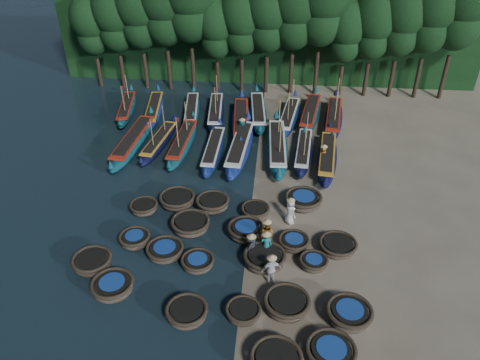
# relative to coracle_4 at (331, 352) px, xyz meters

# --- Properties ---
(ground) EXTENTS (120.00, 120.00, 0.00)m
(ground) POSITION_rel_coracle_4_xyz_m (-4.20, 8.86, -0.43)
(ground) COLOR gray
(ground) RESTS_ON ground
(foliage_wall) EXTENTS (40.00, 3.00, 10.00)m
(foliage_wall) POSITION_rel_coracle_4_xyz_m (-4.20, 32.36, 4.57)
(foliage_wall) COLOR black
(foliage_wall) RESTS_ON ground
(coracle_4) EXTENTS (2.28, 2.28, 0.75)m
(coracle_4) POSITION_rel_coracle_4_xyz_m (0.00, 0.00, 0.00)
(coracle_4) COLOR brown
(coracle_4) RESTS_ON ground
(coracle_5) EXTENTS (2.64, 2.64, 0.78)m
(coracle_5) POSITION_rel_coracle_4_xyz_m (-10.65, 2.88, 0.02)
(coracle_5) COLOR brown
(coracle_5) RESTS_ON ground
(coracle_6) EXTENTS (2.52, 2.52, 0.76)m
(coracle_6) POSITION_rel_coracle_4_xyz_m (-6.63, 1.58, 0.00)
(coracle_6) COLOR brown
(coracle_6) RESTS_ON ground
(coracle_7) EXTENTS (2.02, 2.02, 0.65)m
(coracle_7) POSITION_rel_coracle_4_xyz_m (-3.98, 1.92, -0.06)
(coracle_7) COLOR brown
(coracle_7) RESTS_ON ground
(coracle_8) EXTENTS (2.31, 2.31, 0.82)m
(coracle_8) POSITION_rel_coracle_4_xyz_m (-1.92, 2.51, 0.04)
(coracle_8) COLOR brown
(coracle_8) RESTS_ON ground
(coracle_9) EXTENTS (2.58, 2.58, 0.84)m
(coracle_9) POSITION_rel_coracle_4_xyz_m (1.00, 2.15, 0.05)
(coracle_9) COLOR brown
(coracle_9) RESTS_ON ground
(coracle_10) EXTENTS (2.50, 2.50, 0.77)m
(coracle_10) POSITION_rel_coracle_4_xyz_m (-12.29, 4.48, 0.01)
(coracle_10) COLOR brown
(coracle_10) RESTS_ON ground
(coracle_11) EXTENTS (2.10, 2.10, 0.68)m
(coracle_11) POSITION_rel_coracle_4_xyz_m (-8.64, 5.76, -0.04)
(coracle_11) COLOR brown
(coracle_11) RESTS_ON ground
(coracle_12) EXTENTS (1.95, 1.95, 0.63)m
(coracle_12) POSITION_rel_coracle_4_xyz_m (-6.70, 5.06, -0.07)
(coracle_12) COLOR brown
(coracle_12) RESTS_ON ground
(coracle_13) EXTENTS (2.42, 2.42, 0.81)m
(coracle_13) POSITION_rel_coracle_4_xyz_m (-3.13, 5.54, 0.03)
(coracle_13) COLOR brown
(coracle_13) RESTS_ON ground
(coracle_14) EXTENTS (1.71, 1.71, 0.63)m
(coracle_14) POSITION_rel_coracle_4_xyz_m (-0.51, 5.60, -0.07)
(coracle_14) COLOR brown
(coracle_14) RESTS_ON ground
(coracle_15) EXTENTS (2.11, 2.11, 0.72)m
(coracle_15) POSITION_rel_coracle_4_xyz_m (-10.54, 6.52, -0.02)
(coracle_15) COLOR brown
(coracle_15) RESTS_ON ground
(coracle_16) EXTENTS (2.80, 2.80, 0.80)m
(coracle_16) POSITION_rel_coracle_4_xyz_m (-7.61, 8.04, 0.03)
(coracle_16) COLOR brown
(coracle_16) RESTS_ON ground
(coracle_17) EXTENTS (2.15, 2.15, 0.80)m
(coracle_17) POSITION_rel_coracle_4_xyz_m (-4.33, 7.78, 0.03)
(coracle_17) COLOR brown
(coracle_17) RESTS_ON ground
(coracle_18) EXTENTS (2.00, 2.00, 0.65)m
(coracle_18) POSITION_rel_coracle_4_xyz_m (-1.55, 7.12, -0.06)
(coracle_18) COLOR brown
(coracle_18) RESTS_ON ground
(coracle_19) EXTENTS (2.52, 2.52, 0.71)m
(coracle_19) POSITION_rel_coracle_4_xyz_m (0.88, 6.97, -0.03)
(coracle_19) COLOR brown
(coracle_19) RESTS_ON ground
(coracle_20) EXTENTS (1.78, 1.78, 0.68)m
(coracle_20) POSITION_rel_coracle_4_xyz_m (-10.81, 9.51, -0.04)
(coracle_20) COLOR brown
(coracle_20) RESTS_ON ground
(coracle_21) EXTENTS (2.82, 2.82, 0.78)m
(coracle_21) POSITION_rel_coracle_4_xyz_m (-8.89, 10.41, 0.01)
(coracle_21) COLOR brown
(coracle_21) RESTS_ON ground
(coracle_22) EXTENTS (2.47, 2.47, 0.82)m
(coracle_22) POSITION_rel_coracle_4_xyz_m (-6.60, 10.19, 0.04)
(coracle_22) COLOR brown
(coracle_22) RESTS_ON ground
(coracle_23) EXTENTS (2.13, 2.13, 0.67)m
(coracle_23) POSITION_rel_coracle_4_xyz_m (-3.89, 9.78, -0.05)
(coracle_23) COLOR brown
(coracle_23) RESTS_ON ground
(coracle_24) EXTENTS (2.79, 2.79, 0.85)m
(coracle_24) POSITION_rel_coracle_4_xyz_m (-0.94, 11.00, 0.06)
(coracle_24) COLOR brown
(coracle_24) RESTS_ON ground
(long_boat_1) EXTENTS (2.22, 9.07, 1.60)m
(long_boat_1) POSITION_rel_coracle_4_xyz_m (-13.64, 17.26, 0.18)
(long_boat_1) COLOR #0E4A4F
(long_boat_1) RESTS_ON ground
(long_boat_2) EXTENTS (2.24, 7.20, 3.09)m
(long_boat_2) POSITION_rel_coracle_4_xyz_m (-11.73, 17.56, 0.06)
(long_boat_2) COLOR black
(long_boat_2) RESTS_ON ground
(long_boat_3) EXTENTS (1.77, 8.03, 3.42)m
(long_boat_3) POSITION_rel_coracle_4_xyz_m (-9.91, 17.46, 0.11)
(long_boat_3) COLOR #0E4A4F
(long_boat_3) RESTS_ON ground
(long_boat_4) EXTENTS (1.43, 7.65, 1.35)m
(long_boat_4) POSITION_rel_coracle_4_xyz_m (-7.44, 16.68, 0.08)
(long_boat_4) COLOR navy
(long_boat_4) RESTS_ON ground
(long_boat_5) EXTENTS (2.19, 8.99, 1.58)m
(long_boat_5) POSITION_rel_coracle_4_xyz_m (-5.50, 17.04, 0.17)
(long_boat_5) COLOR navy
(long_boat_5) RESTS_ON ground
(long_boat_6) EXTENTS (1.99, 9.08, 3.86)m
(long_boat_6) POSITION_rel_coracle_4_xyz_m (-2.74, 17.34, 0.18)
(long_boat_6) COLOR #0E4A4F
(long_boat_6) RESTS_ON ground
(long_boat_7) EXTENTS (1.93, 7.46, 3.18)m
(long_boat_7) POSITION_rel_coracle_4_xyz_m (-0.80, 17.09, 0.07)
(long_boat_7) COLOR black
(long_boat_7) RESTS_ON ground
(long_boat_8) EXTENTS (2.24, 8.08, 1.43)m
(long_boat_8) POSITION_rel_coracle_4_xyz_m (0.88, 16.32, 0.11)
(long_boat_8) COLOR black
(long_boat_8) RESTS_ON ground
(long_boat_9) EXTENTS (2.39, 7.36, 3.16)m
(long_boat_9) POSITION_rel_coracle_4_xyz_m (-15.91, 23.05, 0.07)
(long_boat_9) COLOR #0E4A4F
(long_boat_9) RESTS_ON ground
(long_boat_10) EXTENTS (2.31, 7.79, 1.38)m
(long_boat_10) POSITION_rel_coracle_4_xyz_m (-13.47, 22.95, 0.09)
(long_boat_10) COLOR navy
(long_boat_10) RESTS_ON ground
(long_boat_11) EXTENTS (2.22, 7.57, 1.34)m
(long_boat_11) POSITION_rel_coracle_4_xyz_m (-10.21, 23.14, 0.08)
(long_boat_11) COLOR #0E4A4F
(long_boat_11) RESTS_ON ground
(long_boat_12) EXTENTS (2.04, 7.96, 3.39)m
(long_boat_12) POSITION_rel_coracle_4_xyz_m (-8.12, 23.01, 0.11)
(long_boat_12) COLOR black
(long_boat_12) RESTS_ON ground
(long_boat_13) EXTENTS (2.23, 8.86, 1.56)m
(long_boat_13) POSITION_rel_coracle_4_xyz_m (-5.80, 21.49, 0.16)
(long_boat_13) COLOR navy
(long_boat_13) RESTS_ON ground
(long_boat_14) EXTENTS (2.19, 8.18, 1.45)m
(long_boat_14) POSITION_rel_coracle_4_xyz_m (-4.52, 23.29, 0.12)
(long_boat_14) COLOR #0E4A4F
(long_boat_14) RESTS_ON ground
(long_boat_15) EXTENTS (2.48, 7.98, 3.42)m
(long_boat_15) POSITION_rel_coracle_4_xyz_m (-1.89, 22.60, 0.11)
(long_boat_15) COLOR navy
(long_boat_15) RESTS_ON ground
(long_boat_16) EXTENTS (2.68, 8.28, 1.47)m
(long_boat_16) POSITION_rel_coracle_4_xyz_m (-0.09, 23.33, 0.13)
(long_boat_16) COLOR #0E4A4F
(long_boat_16) RESTS_ON ground
(long_boat_17) EXTENTS (2.42, 8.40, 3.59)m
(long_boat_17) POSITION_rel_coracle_4_xyz_m (1.81, 22.74, 0.14)
(long_boat_17) COLOR black
(long_boat_17) RESTS_ON ground
(fisherman_0) EXTENTS (0.94, 1.02, 1.94)m
(fisherman_0) POSITION_rel_coracle_4_xyz_m (-1.79, 9.29, 0.49)
(fisherman_0) COLOR silver
(fisherman_0) RESTS_ON ground
(fisherman_1) EXTENTS (0.62, 0.52, 1.89)m
(fisherman_1) POSITION_rel_coracle_4_xyz_m (-3.09, 6.18, 0.51)
(fisherman_1) COLOR #1A6B6E
(fisherman_1) RESTS_ON ground
(fisherman_2) EXTENTS (1.06, 0.97, 1.95)m
(fisherman_2) POSITION_rel_coracle_4_xyz_m (-3.10, 7.14, 0.49)
(fisherman_2) COLOR #B26C17
(fisherman_2) RESTS_ON ground
(fisherman_3) EXTENTS (1.05, 1.13, 1.73)m
(fisherman_3) POSITION_rel_coracle_4_xyz_m (-3.89, 6.10, 0.38)
(fisherman_3) COLOR black
(fisherman_3) RESTS_ON ground
(fisherman_4) EXTENTS (1.12, 0.77, 1.97)m
(fisherman_4) POSITION_rel_coracle_4_xyz_m (-2.75, 4.31, 0.51)
(fisherman_4) COLOR silver
(fisherman_4) RESTS_ON ground
(fisherman_5) EXTENTS (1.62, 0.89, 1.86)m
(fisherman_5) POSITION_rel_coracle_4_xyz_m (-5.55, 19.59, 0.43)
(fisherman_5) COLOR #1A6B6E
(fisherman_5) RESTS_ON ground
(fisherman_6) EXTENTS (0.70, 0.86, 1.72)m
(fisherman_6) POSITION_rel_coracle_4_xyz_m (0.57, 16.22, 0.40)
(fisherman_6) COLOR #B26C17
(fisherman_6) RESTS_ON ground
(tree_0) EXTENTS (3.68, 3.68, 8.68)m
(tree_0) POSITION_rel_coracle_4_xyz_m (-20.20, 28.86, 5.54)
(tree_0) COLOR black
(tree_0) RESTS_ON ground
(tree_1) EXTENTS (4.09, 4.09, 9.65)m
(tree_1) POSITION_rel_coracle_4_xyz_m (-17.90, 28.86, 6.21)
(tree_1) COLOR black
(tree_1) RESTS_ON ground
(tree_2) EXTENTS (4.51, 4.51, 10.63)m
(tree_2) POSITION_rel_coracle_4_xyz_m (-15.60, 28.86, 6.89)
(tree_2) COLOR black
(tree_2) RESTS_ON ground
(tree_3) EXTENTS (4.92, 4.92, 11.60)m
(tree_3) POSITION_rel_coracle_4_xyz_m (-13.30, 28.86, 7.56)
(tree_3) COLOR black
(tree_3) RESTS_ON ground
(tree_5) EXTENTS (3.68, 3.68, 8.68)m
(tree_5) POSITION_rel_coracle_4_xyz_m (-8.70, 28.86, 5.54)
(tree_5) COLOR black
(tree_5) RESTS_ON ground
(tree_6) EXTENTS (4.09, 4.09, 9.65)m
(tree_6) POSITION_rel_coracle_4_xyz_m (-6.40, 28.86, 6.21)
(tree_6) COLOR black
(tree_6) RESTS_ON ground
(tree_7) EXTENTS (4.51, 4.51, 10.63)m
(tree_7) POSITION_rel_coracle_4_xyz_m (-4.10, 28.86, 6.89)
(tree_7) COLOR black
(tree_7) RESTS_ON ground
(tree_8) EXTENTS (4.92, 4.92, 11.60)m
(tree_8) POSITION_rel_coracle_4_xyz_m (-1.80, 28.86, 7.56)
(tree_8) COLOR black
(tree_8) RESTS_ON ground
(tree_10) EXTENTS (3.68, 3.68, 8.68)m
(tree_10) POSITION_rel_coracle_4_xyz_m (2.80, 28.86, 5.54)
(tree_10) COLOR black
(tree_10) RESTS_ON ground
(tree_11) EXTENTS (4.09, 4.09, 9.65)m
(tree_11) POSITION_rel_coracle_4_xyz_m (5.10, 28.86, 6.21)
(tree_11) COLOR black
(tree_11) RESTS_ON ground
(tree_12) EXTENTS (4.51, 4.51, 10.63)m
(tree_12) POSITION_rel_coracle_4_xyz_m (7.40, 28.86, 6.89)
(tree_12) COLOR black
(tree_12) RESTS_ON ground
(tree_13) EXTENTS (4.92, 4.92, 11.60)m
(tree_13) POSITION_rel_coracle_4_xyz_m (9.70, 28.86, 7.56)
(tree_13) COLOR black
(tree_13) RESTS_ON ground
(tree_14) EXTENTS (5.34, 5.34, 12.58)m
(tree_14) POSITION_rel_coracle_4_xyz_m (12.00, 28.86, 8.24)
(tree_14) COLOR black
(tree_14) RESTS_ON ground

